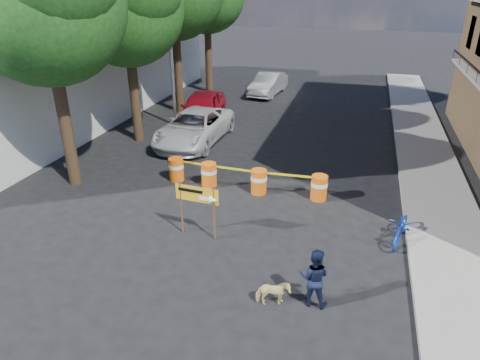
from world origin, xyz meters
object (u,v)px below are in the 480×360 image
Objects in this scene: barrel_mid_right at (259,181)px; suv_white at (194,127)px; barrel_mid_left at (209,174)px; barrel_far_right at (319,187)px; dog at (273,293)px; sedan_red at (202,108)px; sedan_silver at (268,84)px; barrel_far_left at (176,169)px; bicycle at (404,216)px; pedestrian at (314,277)px; detour_sign at (202,199)px.

suv_white reaches higher than barrel_mid_right.
barrel_mid_left is 4.05m from barrel_far_right.
dog is 14.42m from sedan_red.
barrel_mid_right is 1.00× the size of barrel_far_right.
sedan_silver reaches higher than barrel_far_right.
sedan_silver reaches higher than barrel_mid_right.
barrel_mid_left is at bearing -80.06° from sedan_silver.
bicycle reaches higher than barrel_far_left.
barrel_mid_right is (1.92, -0.08, 0.00)m from barrel_mid_left.
barrel_mid_left is at bearing -48.02° from pedestrian.
detour_sign is 8.27m from suv_white.
sedan_silver is (-1.96, 17.56, -0.56)m from detour_sign.
barrel_mid_right is 5.89m from pedestrian.
barrel_far_right is 7.57m from suv_white.
barrel_mid_right is 5.86m from dog.
barrel_mid_right is 0.52× the size of detour_sign.
dog is at bearing -70.91° from sedan_silver.
barrel_far_left is 3.29m from barrel_mid_right.
detour_sign is at bearing -77.04° from sedan_red.
detour_sign is 0.36× the size of sedan_red.
barrel_mid_left is 0.17× the size of suv_white.
barrel_mid_left is 1.13× the size of dog.
suv_white is at bearing 117.83° from barrel_mid_left.
sedan_red is (-0.70, 2.90, 0.09)m from suv_white.
sedan_silver is at bearing 88.29° from barrel_far_left.
pedestrian is at bearing -63.71° from barrel_mid_right.
bicycle is (6.66, -1.99, 0.39)m from barrel_mid_left.
sedan_red is (-4.86, 7.22, 0.36)m from barrel_mid_right.
pedestrian is (2.61, -5.28, 0.28)m from barrel_mid_right.
detour_sign is 2.17× the size of dog.
sedan_silver is (0.42, 14.11, 0.23)m from barrel_far_left.
dog is at bearing -57.81° from suv_white.
suv_white is 10.07m from sedan_silver.
barrel_mid_left is 7.73m from sedan_red.
suv_white is (-6.76, 9.59, -0.01)m from pedestrian.
dog is 0.16× the size of sedan_red.
pedestrian is 14.55m from sedan_red.
detour_sign is 17.68m from sedan_silver.
detour_sign is at bearing -131.96° from barrel_far_right.
dog is at bearing -70.59° from sedan_red.
dog is at bearing -49.24° from barrel_far_left.
barrel_far_right is 0.60× the size of pedestrian.
detour_sign is (-0.90, -3.27, 0.79)m from barrel_mid_right.
barrel_mid_left is at bearing -4.80° from barrel_far_left.
sedan_red is at bearing -99.61° from sedan_silver.
barrel_far_left is 1.13× the size of dog.
dog is (-3.03, -3.69, -0.53)m from bicycle.
sedan_silver is at bearing 93.78° from barrel_mid_left.
barrel_far_right is at bearing -32.27° from suv_white.
detour_sign is (-3.03, -3.37, 0.79)m from barrel_far_right.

